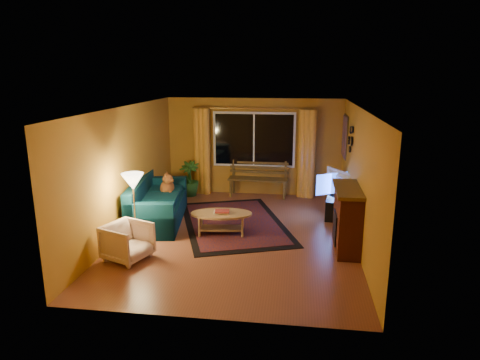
# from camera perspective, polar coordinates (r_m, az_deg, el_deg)

# --- Properties ---
(floor) EXTENTS (4.50, 6.00, 0.02)m
(floor) POSITION_cam_1_polar(r_m,az_deg,el_deg) (8.57, -0.27, -7.38)
(floor) COLOR brown
(floor) RESTS_ON ground
(ceiling) EXTENTS (4.50, 6.00, 0.02)m
(ceiling) POSITION_cam_1_polar(r_m,az_deg,el_deg) (7.99, -0.29, 9.67)
(ceiling) COLOR white
(ceiling) RESTS_ON ground
(wall_back) EXTENTS (4.50, 0.02, 2.50)m
(wall_back) POSITION_cam_1_polar(r_m,az_deg,el_deg) (11.11, 1.89, 4.42)
(wall_back) COLOR #BA812A
(wall_back) RESTS_ON ground
(wall_left) EXTENTS (0.02, 6.00, 2.50)m
(wall_left) POSITION_cam_1_polar(r_m,az_deg,el_deg) (8.78, -15.05, 1.28)
(wall_left) COLOR #BA812A
(wall_left) RESTS_ON ground
(wall_right) EXTENTS (0.02, 6.00, 2.50)m
(wall_right) POSITION_cam_1_polar(r_m,az_deg,el_deg) (8.19, 15.57, 0.32)
(wall_right) COLOR #BA812A
(wall_right) RESTS_ON ground
(window) EXTENTS (2.00, 0.02, 1.30)m
(window) POSITION_cam_1_polar(r_m,az_deg,el_deg) (11.02, 1.86, 5.39)
(window) COLOR black
(window) RESTS_ON wall_back
(curtain_rod) EXTENTS (3.20, 0.03, 0.03)m
(curtain_rod) POSITION_cam_1_polar(r_m,az_deg,el_deg) (10.88, 1.87, 9.52)
(curtain_rod) COLOR #BF8C3F
(curtain_rod) RESTS_ON wall_back
(curtain_left) EXTENTS (0.36, 0.36, 2.24)m
(curtain_left) POSITION_cam_1_polar(r_m,az_deg,el_deg) (11.23, -5.07, 3.80)
(curtain_left) COLOR gold
(curtain_left) RESTS_ON ground
(curtain_right) EXTENTS (0.36, 0.36, 2.24)m
(curtain_right) POSITION_cam_1_polar(r_m,az_deg,el_deg) (10.96, 8.87, 3.42)
(curtain_right) COLOR gold
(curtain_right) RESTS_ON ground
(bench) EXTENTS (1.55, 0.52, 0.46)m
(bench) POSITION_cam_1_polar(r_m,az_deg,el_deg) (11.07, 2.42, -1.04)
(bench) COLOR #4C3717
(bench) RESTS_ON ground
(potted_plant) EXTENTS (0.53, 0.53, 0.91)m
(potted_plant) POSITION_cam_1_polar(r_m,az_deg,el_deg) (11.16, -6.79, 0.19)
(potted_plant) COLOR #235B1E
(potted_plant) RESTS_ON ground
(sofa) EXTENTS (1.29, 2.38, 0.92)m
(sofa) POSITION_cam_1_polar(r_m,az_deg,el_deg) (9.32, -10.85, -2.78)
(sofa) COLOR #062738
(sofa) RESTS_ON ground
(dog) EXTENTS (0.48, 0.54, 0.49)m
(dog) POSITION_cam_1_polar(r_m,az_deg,el_deg) (9.71, -9.70, -0.58)
(dog) COLOR #9E5226
(dog) RESTS_ON sofa
(armchair) EXTENTS (0.85, 0.87, 0.71)m
(armchair) POSITION_cam_1_polar(r_m,az_deg,el_deg) (7.63, -14.79, -7.74)
(armchair) COLOR beige
(armchair) RESTS_ON ground
(floor_lamp) EXTENTS (0.28, 0.28, 1.38)m
(floor_lamp) POSITION_cam_1_polar(r_m,az_deg,el_deg) (8.03, -13.87, -4.02)
(floor_lamp) COLOR #BF8C3F
(floor_lamp) RESTS_ON ground
(rug) EXTENTS (2.97, 3.68, 0.02)m
(rug) POSITION_cam_1_polar(r_m,az_deg,el_deg) (9.20, -0.85, -5.69)
(rug) COLOR maroon
(rug) RESTS_ON ground
(coffee_table) EXTENTS (1.35, 1.35, 0.44)m
(coffee_table) POSITION_cam_1_polar(r_m,az_deg,el_deg) (8.55, -2.48, -5.79)
(coffee_table) COLOR tan
(coffee_table) RESTS_ON ground
(tv_console) EXTENTS (0.51, 1.10, 0.44)m
(tv_console) POSITION_cam_1_polar(r_m,az_deg,el_deg) (9.86, 12.57, -3.37)
(tv_console) COLOR black
(tv_console) RESTS_ON ground
(television) EXTENTS (0.63, 0.94, 0.58)m
(television) POSITION_cam_1_polar(r_m,az_deg,el_deg) (9.72, 12.73, -0.48)
(television) COLOR black
(television) RESTS_ON tv_console
(fireplace) EXTENTS (0.40, 1.20, 1.10)m
(fireplace) POSITION_cam_1_polar(r_m,az_deg,el_deg) (7.98, 14.11, -5.21)
(fireplace) COLOR maroon
(fireplace) RESTS_ON ground
(mirror_cluster) EXTENTS (0.06, 0.60, 0.56)m
(mirror_cluster) POSITION_cam_1_polar(r_m,az_deg,el_deg) (9.35, 14.47, 5.51)
(mirror_cluster) COLOR black
(mirror_cluster) RESTS_ON wall_right
(painting) EXTENTS (0.04, 0.76, 0.96)m
(painting) POSITION_cam_1_polar(r_m,az_deg,el_deg) (10.50, 13.78, 5.65)
(painting) COLOR #D15C2B
(painting) RESTS_ON wall_right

